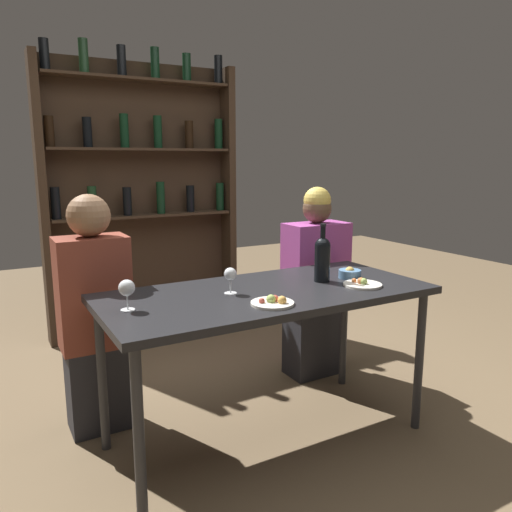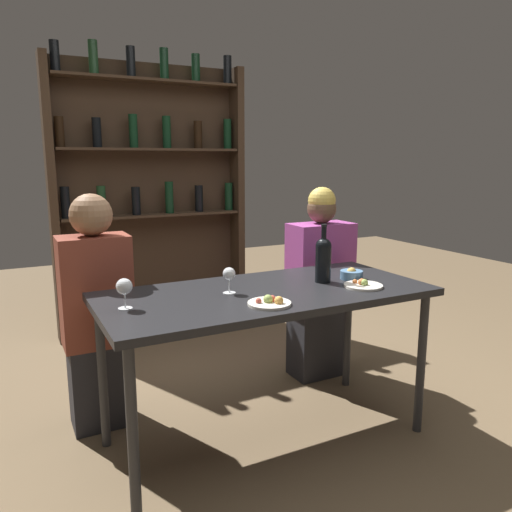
{
  "view_description": "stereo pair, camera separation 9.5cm",
  "coord_description": "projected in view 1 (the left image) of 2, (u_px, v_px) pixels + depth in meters",
  "views": [
    {
      "loc": [
        -1.19,
        -2.0,
        1.4
      ],
      "look_at": [
        0.0,
        0.11,
        0.93
      ],
      "focal_mm": 35.0,
      "sensor_mm": 36.0,
      "label": 1
    },
    {
      "loc": [
        -1.11,
        -2.05,
        1.4
      ],
      "look_at": [
        0.0,
        0.11,
        0.93
      ],
      "focal_mm": 35.0,
      "sensor_mm": 36.0,
      "label": 2
    }
  ],
  "objects": [
    {
      "name": "snack_bowl",
      "position": [
        349.0,
        273.0,
        2.65
      ],
      "size": [
        0.12,
        0.12,
        0.06
      ],
      "color": "#4C7299",
      "rests_on": "dining_table"
    },
    {
      "name": "seated_person_left",
      "position": [
        95.0,
        320.0,
        2.55
      ],
      "size": [
        0.35,
        0.22,
        1.23
      ],
      "color": "#26262B",
      "rests_on": "ground_plane"
    },
    {
      "name": "wine_glass_0",
      "position": [
        127.0,
        289.0,
        2.07
      ],
      "size": [
        0.07,
        0.07,
        0.13
      ],
      "color": "silver",
      "rests_on": "dining_table"
    },
    {
      "name": "wine_bottle",
      "position": [
        322.0,
        257.0,
        2.56
      ],
      "size": [
        0.08,
        0.08,
        0.3
      ],
      "color": "black",
      "rests_on": "dining_table"
    },
    {
      "name": "wine_glass_1",
      "position": [
        230.0,
        275.0,
        2.33
      ],
      "size": [
        0.06,
        0.06,
        0.13
      ],
      "color": "silver",
      "rests_on": "dining_table"
    },
    {
      "name": "wine_rack_wall",
      "position": [
        142.0,
        187.0,
        4.03
      ],
      "size": [
        1.57,
        0.21,
        2.25
      ],
      "color": "#38281C",
      "rests_on": "ground_plane"
    },
    {
      "name": "seated_person_right",
      "position": [
        315.0,
        287.0,
        3.22
      ],
      "size": [
        0.4,
        0.22,
        1.23
      ],
      "color": "#26262B",
      "rests_on": "ground_plane"
    },
    {
      "name": "food_plate_0",
      "position": [
        273.0,
        302.0,
        2.17
      ],
      "size": [
        0.19,
        0.19,
        0.05
      ],
      "color": "silver",
      "rests_on": "dining_table"
    },
    {
      "name": "food_plate_1",
      "position": [
        362.0,
        284.0,
        2.49
      ],
      "size": [
        0.19,
        0.19,
        0.04
      ],
      "color": "silver",
      "rests_on": "dining_table"
    },
    {
      "name": "dining_table",
      "position": [
        267.0,
        303.0,
        2.42
      ],
      "size": [
        1.6,
        0.73,
        0.78
      ],
      "color": "black",
      "rests_on": "ground_plane"
    },
    {
      "name": "ground_plane",
      "position": [
        266.0,
        437.0,
        2.55
      ],
      "size": [
        10.0,
        10.0,
        0.0
      ],
      "primitive_type": "plane",
      "color": "brown"
    }
  ]
}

